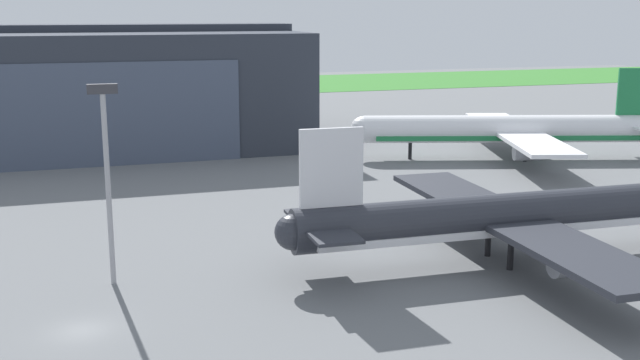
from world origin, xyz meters
TOP-DOWN VIEW (x-y plane):
  - ground_plane at (0.00, 0.00)m, footprint 440.00×440.00m
  - grass_field_strip at (0.00, 179.40)m, footprint 440.00×56.00m
  - airliner_near_right at (38.22, 4.46)m, footprint 45.57×39.67m
  - airliner_far_right at (64.49, 48.76)m, footprint 47.27×41.60m
  - apron_light_mast at (2.75, 9.47)m, footprint 2.40×0.50m

SIDE VIEW (x-z plane):
  - ground_plane at x=0.00m, z-range 0.00..0.00m
  - grass_field_strip at x=0.00m, z-range 0.00..0.08m
  - airliner_near_right at x=38.22m, z-range -2.23..10.87m
  - airliner_far_right at x=64.49m, z-range -2.47..11.50m
  - apron_light_mast at x=2.75m, z-range 1.59..18.42m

